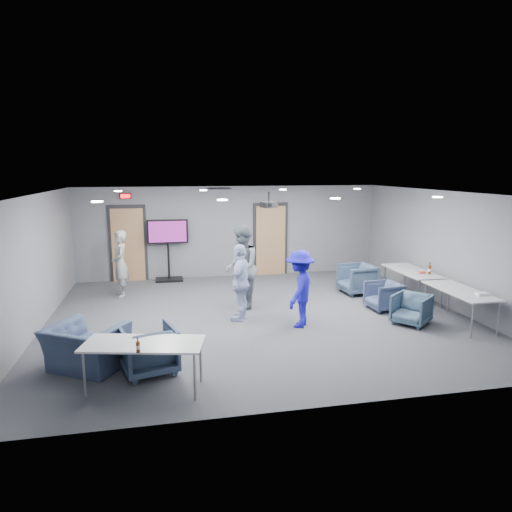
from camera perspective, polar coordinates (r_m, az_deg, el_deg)
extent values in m
plane|color=#393B41|center=(10.14, 0.32, -7.54)|extent=(9.00, 9.00, 0.00)
plane|color=silver|center=(9.64, 0.34, 7.88)|extent=(9.00, 9.00, 0.00)
cube|color=slate|center=(13.69, -3.11, 3.06)|extent=(9.00, 0.02, 2.70)
cube|color=slate|center=(6.06, 8.17, -7.01)|extent=(9.00, 0.02, 2.70)
cube|color=slate|center=(9.93, -26.02, -1.00)|extent=(0.02, 8.00, 2.70)
cube|color=slate|center=(11.58, 22.68, 0.81)|extent=(0.02, 8.00, 2.70)
cube|color=black|center=(13.60, -15.69, 1.47)|extent=(1.06, 0.06, 2.24)
cube|color=#A88051|center=(13.56, -15.70, 1.31)|extent=(0.90, 0.05, 2.10)
cylinder|color=gray|center=(13.50, -14.22, 1.13)|extent=(0.04, 0.10, 0.04)
cube|color=black|center=(13.92, 1.81, 2.08)|extent=(1.06, 0.06, 2.24)
cube|color=#A88051|center=(13.89, 1.85, 1.93)|extent=(0.90, 0.05, 2.10)
cylinder|color=gray|center=(13.94, 3.29, 1.74)|extent=(0.04, 0.10, 0.04)
cube|color=black|center=(13.42, -16.00, 7.22)|extent=(0.32, 0.06, 0.16)
cube|color=#FF0C0C|center=(13.38, -16.01, 7.21)|extent=(0.26, 0.02, 0.11)
cube|color=black|center=(12.32, -4.67, 8.41)|extent=(0.60, 0.60, 0.03)
cylinder|color=white|center=(7.71, -19.24, 6.44)|extent=(0.18, 0.18, 0.02)
cylinder|color=white|center=(11.28, -16.87, 7.77)|extent=(0.18, 0.18, 0.02)
cylinder|color=white|center=(7.70, -4.23, 7.00)|extent=(0.18, 0.18, 0.02)
cylinder|color=white|center=(11.28, -6.60, 8.16)|extent=(0.18, 0.18, 0.02)
cylinder|color=white|center=(8.20, 9.88, 7.10)|extent=(0.18, 0.18, 0.02)
cylinder|color=white|center=(11.62, 3.37, 8.29)|extent=(0.18, 0.18, 0.02)
cylinder|color=white|center=(9.12, 21.76, 6.86)|extent=(0.18, 0.18, 0.02)
cylinder|color=white|center=(12.29, 12.52, 8.19)|extent=(0.18, 0.18, 0.02)
imported|color=#959795|center=(11.98, -16.60, -0.95)|extent=(0.50, 0.67, 1.69)
imported|color=slate|center=(10.46, -1.84, -1.44)|extent=(0.88, 1.05, 1.95)
imported|color=silver|center=(9.72, -1.94, -3.30)|extent=(0.77, 1.05, 1.65)
imported|color=#1F1CB8|center=(9.36, 5.50, -4.09)|extent=(1.05, 1.18, 1.59)
imported|color=#3A4C64|center=(12.15, 12.51, -2.83)|extent=(0.91, 0.88, 0.76)
imported|color=#3B4666|center=(10.92, 15.67, -4.83)|extent=(0.76, 0.74, 0.64)
imported|color=#3B5266|center=(10.10, 18.83, -6.31)|extent=(0.97, 0.97, 0.64)
imported|color=#384961|center=(7.57, -13.28, -11.32)|extent=(1.00, 1.02, 0.75)
imported|color=#3D4C6A|center=(7.98, -20.45, -10.64)|extent=(1.47, 1.42, 0.73)
cube|color=#BBBDC0|center=(11.91, 18.92, -1.79)|extent=(0.75, 1.80, 0.03)
cylinder|color=gray|center=(12.55, 15.78, -2.70)|extent=(0.04, 0.04, 0.70)
cylinder|color=gray|center=(11.17, 19.61, -4.58)|extent=(0.04, 0.04, 0.70)
cylinder|color=gray|center=(12.82, 18.12, -2.54)|extent=(0.04, 0.04, 0.70)
cylinder|color=gray|center=(11.48, 22.14, -4.35)|extent=(0.04, 0.04, 0.70)
cube|color=#BBBDC0|center=(10.37, 24.20, -3.99)|extent=(0.73, 1.76, 0.03)
cylinder|color=gray|center=(10.94, 20.40, -4.95)|extent=(0.04, 0.04, 0.70)
cylinder|color=gray|center=(9.68, 25.39, -7.34)|extent=(0.04, 0.04, 0.70)
cylinder|color=gray|center=(11.25, 22.89, -4.70)|extent=(0.04, 0.04, 0.70)
cylinder|color=gray|center=(10.03, 28.04, -6.96)|extent=(0.04, 0.04, 0.70)
cube|color=#BBBDC0|center=(6.89, -13.89, -10.59)|extent=(1.84, 1.09, 0.03)
cylinder|color=gray|center=(7.13, -6.94, -12.78)|extent=(0.04, 0.04, 0.70)
cylinder|color=gray|center=(7.51, -19.06, -12.06)|extent=(0.04, 0.04, 0.70)
cylinder|color=gray|center=(6.63, -7.67, -14.69)|extent=(0.04, 0.04, 0.70)
cylinder|color=gray|center=(7.03, -20.68, -13.76)|extent=(0.04, 0.04, 0.70)
cylinder|color=#5D2B0F|center=(6.53, -14.53, -10.96)|extent=(0.06, 0.06, 0.16)
cylinder|color=#5D2B0F|center=(6.49, -14.58, -10.04)|extent=(0.02, 0.02, 0.07)
cylinder|color=beige|center=(6.53, -14.53, -10.96)|extent=(0.06, 0.06, 0.05)
cylinder|color=#5D2B0F|center=(11.60, 20.86, -1.64)|extent=(0.07, 0.07, 0.21)
cylinder|color=#5D2B0F|center=(11.57, 20.91, -0.92)|extent=(0.03, 0.03, 0.09)
cylinder|color=beige|center=(11.60, 20.86, -1.64)|extent=(0.08, 0.08, 0.07)
cube|color=#C73F31|center=(11.65, 20.00, -1.96)|extent=(0.18, 0.12, 0.04)
cube|color=white|center=(10.13, 26.43, -4.26)|extent=(0.24, 0.17, 0.05)
cube|color=black|center=(13.55, -10.78, -2.89)|extent=(0.77, 0.55, 0.06)
cylinder|color=black|center=(13.40, -10.89, -0.02)|extent=(0.06, 0.06, 1.33)
cube|color=black|center=(13.29, -11.00, 3.03)|extent=(1.16, 0.07, 0.69)
cube|color=#72196C|center=(13.24, -10.99, 3.00)|extent=(1.05, 0.01, 0.60)
cylinder|color=black|center=(10.37, 1.61, 7.42)|extent=(0.04, 0.04, 0.22)
cube|color=black|center=(10.38, 1.60, 6.43)|extent=(0.40, 0.37, 0.13)
cylinder|color=black|center=(10.24, 1.79, 6.37)|extent=(0.08, 0.06, 0.08)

